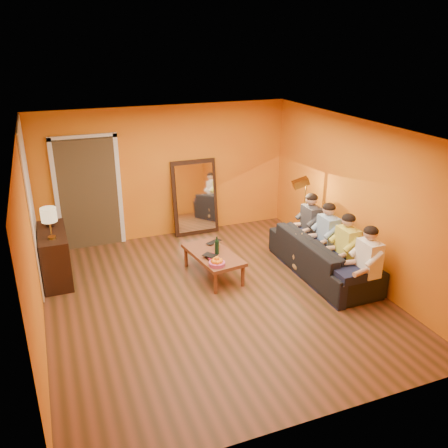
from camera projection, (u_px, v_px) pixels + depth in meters
name	position (u px, v px, depth m)	size (l,w,h in m)	color
room_shell	(206.00, 212.00, 7.22)	(5.00, 5.50, 2.60)	brown
white_accent	(31.00, 204.00, 7.57)	(0.02, 1.90, 2.58)	white
doorway_recess	(88.00, 192.00, 8.93)	(1.06, 0.30, 2.10)	#3F2D19
door_jamb_left	(57.00, 198.00, 8.64)	(0.08, 0.06, 2.20)	white
door_jamb_right	(119.00, 191.00, 9.02)	(0.08, 0.06, 2.20)	white
door_header	(82.00, 137.00, 8.43)	(1.22, 0.06, 0.08)	white
mirror_frame	(195.00, 197.00, 9.56)	(0.92, 0.06, 1.52)	black
mirror_glass	(196.00, 198.00, 9.53)	(0.78, 0.02, 1.36)	white
sideboard	(55.00, 256.00, 7.81)	(0.44, 1.18, 0.85)	black
table_lamp	(50.00, 224.00, 7.30)	(0.24, 0.24, 0.51)	beige
sofa	(323.00, 255.00, 8.03)	(0.90, 2.29, 0.67)	black
coffee_table	(213.00, 264.00, 7.98)	(0.62, 1.22, 0.42)	brown
floor_lamp	(304.00, 217.00, 8.65)	(0.30, 0.24, 1.44)	#B08733
dog	(302.00, 253.00, 8.11)	(0.37, 0.57, 0.67)	#A6804B
person_far_left	(368.00, 264.00, 7.10)	(0.70, 0.44, 1.22)	white
person_mid_left	(346.00, 250.00, 7.58)	(0.70, 0.44, 1.22)	#D6D347
person_mid_right	(328.00, 237.00, 8.06)	(0.70, 0.44, 1.22)	#88AAD3
person_far_right	(311.00, 226.00, 8.53)	(0.70, 0.44, 1.22)	#36363B
fruit_bowl	(217.00, 261.00, 7.45)	(0.26, 0.26, 0.16)	#C54577
wine_bottle	(217.00, 245.00, 7.82)	(0.07, 0.07, 0.31)	black
tumbler	(217.00, 247.00, 8.03)	(0.11, 0.11, 0.10)	#B27F3F
laptop	(216.00, 243.00, 8.26)	(0.31, 0.20, 0.02)	black
book_lower	(207.00, 259.00, 7.67)	(0.18, 0.25, 0.02)	black
book_mid	(207.00, 258.00, 7.67)	(0.17, 0.23, 0.02)	red
book_upper	(207.00, 257.00, 7.64)	(0.16, 0.22, 0.02)	black
vase	(50.00, 221.00, 7.83)	(0.18, 0.18, 0.18)	black
flowers	(48.00, 209.00, 7.75)	(0.17, 0.17, 0.39)	red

